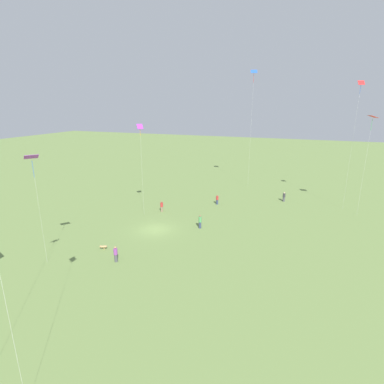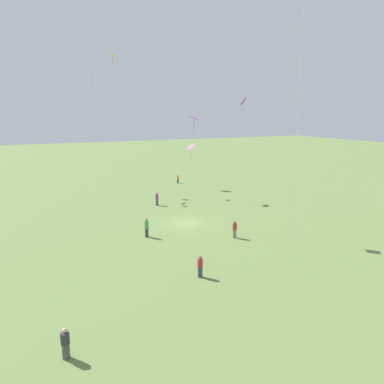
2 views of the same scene
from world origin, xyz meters
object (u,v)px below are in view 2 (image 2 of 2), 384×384
(person_1, at_px, (157,199))
(kite_2, at_px, (113,66))
(kite_3, at_px, (194,120))
(person_0, at_px, (200,267))
(dog_0, at_px, (183,203))
(person_3, at_px, (147,228))
(kite_4, at_px, (191,148))
(kite_0, at_px, (243,108))
(person_2, at_px, (178,179))
(kite_5, at_px, (92,88))
(person_5, at_px, (235,230))
(person_4, at_px, (65,344))

(person_1, relative_size, kite_2, 0.08)
(person_1, xyz_separation_m, kite_3, (2.71, -6.73, 10.08))
(person_0, distance_m, dog_0, 21.64)
(person_0, relative_size, kite_2, 0.08)
(person_3, xyz_separation_m, kite_3, (14.32, -12.08, 10.03))
(kite_4, distance_m, dog_0, 13.94)
(person_0, height_order, kite_0, kite_0)
(person_3, height_order, kite_2, kite_2)
(person_2, distance_m, kite_2, 20.99)
(person_2, xyz_separation_m, kite_3, (-10.51, 1.97, 10.16))
(person_3, bearing_deg, person_2, -37.22)
(person_2, bearing_deg, kite_2, -76.68)
(kite_4, xyz_separation_m, kite_5, (6.18, 13.86, 9.34))
(kite_3, bearing_deg, person_5, -111.77)
(kite_5, bearing_deg, person_1, 68.05)
(person_2, xyz_separation_m, person_3, (-24.83, 14.06, 0.13))
(person_0, height_order, dog_0, person_0)
(person_3, bearing_deg, person_5, -124.95)
(kite_5, distance_m, dog_0, 24.24)
(kite_2, relative_size, dog_0, 26.34)
(person_3, xyz_separation_m, kite_4, (20.67, -14.55, 5.50))
(kite_0, bearing_deg, person_0, 40.98)
(kite_0, bearing_deg, kite_3, -101.34)
(kite_3, bearing_deg, person_3, -138.32)
(kite_0, xyz_separation_m, kite_3, (16.18, -2.46, -1.45))
(person_1, distance_m, person_3, 12.78)
(person_1, bearing_deg, kite_5, 7.27)
(kite_0, height_order, kite_3, kite_0)
(kite_0, bearing_deg, person_2, -102.12)
(kite_2, bearing_deg, person_4, -152.48)
(person_0, relative_size, person_3, 0.89)
(person_2, bearing_deg, kite_0, 15.35)
(person_5, height_order, kite_5, kite_5)
(person_5, bearing_deg, person_4, 162.97)
(person_0, xyz_separation_m, kite_2, (37.30, -3.42, 18.32))
(person_0, xyz_separation_m, person_3, (10.45, 0.63, 0.11))
(kite_4, relative_size, dog_0, 8.72)
(person_1, relative_size, kite_4, 0.25)
(kite_3, bearing_deg, kite_4, 60.65)
(person_2, relative_size, kite_4, 0.23)
(kite_3, relative_size, dog_0, 14.43)
(kite_2, bearing_deg, kite_0, -123.80)
(kite_2, bearing_deg, kite_5, 135.40)
(person_4, bearing_deg, kite_5, -131.33)
(person_0, distance_m, person_1, 22.55)
(person_3, relative_size, kite_2, 0.09)
(person_4, bearing_deg, dog_0, -152.69)
(kite_4, bearing_deg, kite_5, -73.69)
(kite_4, height_order, kite_5, kite_5)
(person_0, relative_size, person_4, 1.00)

